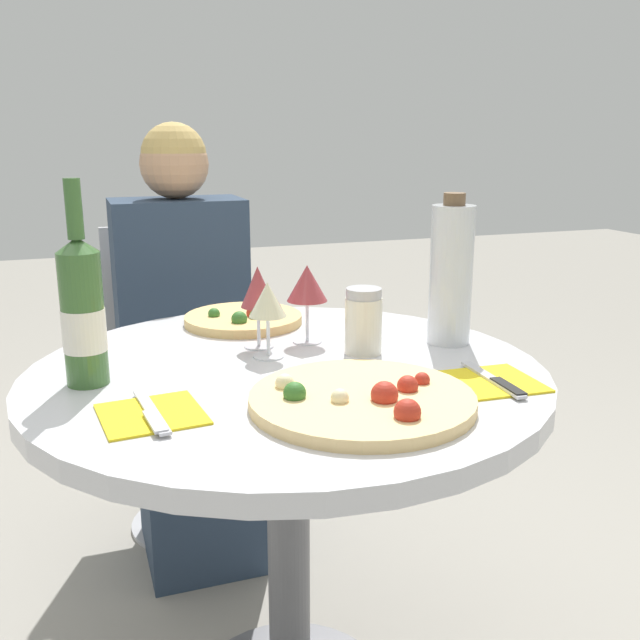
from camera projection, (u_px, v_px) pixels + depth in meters
dining_table at (287, 433)px, 1.34m from camera, size 0.95×0.95×0.73m
chair_behind_diner at (182, 381)px, 2.11m from camera, size 0.40×0.40×0.88m
seated_diner at (189, 366)px, 1.96m from camera, size 0.35×0.44×1.17m
pizza_large at (362, 399)px, 1.11m from camera, size 0.36×0.36×0.05m
pizza_small_far at (244, 319)px, 1.60m from camera, size 0.26×0.26×0.04m
wine_bottle at (83, 312)px, 1.19m from camera, size 0.07×0.07×0.35m
tall_carafe at (451, 274)px, 1.43m from camera, size 0.09×0.09×0.30m
sugar_shaker at (363, 321)px, 1.38m from camera, size 0.07×0.07×0.13m
wine_glass_back_right at (307, 285)px, 1.43m from camera, size 0.08×0.08×0.16m
wine_glass_front_left at (268, 301)px, 1.34m from camera, size 0.07×0.07×0.15m
wine_glass_back_left at (258, 289)px, 1.40m from camera, size 0.07×0.07×0.16m
place_setting_left at (152, 414)px, 1.08m from camera, size 0.16×0.19×0.01m
place_setting_right at (493, 381)px, 1.22m from camera, size 0.16×0.19×0.01m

